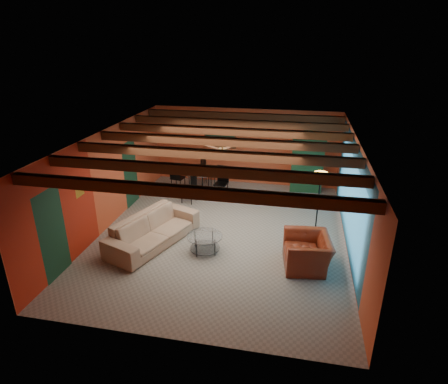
% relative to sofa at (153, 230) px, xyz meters
% --- Properties ---
extents(room, '(6.52, 8.01, 2.71)m').
position_rel_sofa_xyz_m(room, '(1.65, 0.95, 1.97)').
color(room, gray).
rests_on(room, ground).
extents(sofa, '(1.91, 2.85, 0.78)m').
position_rel_sofa_xyz_m(sofa, '(0.00, 0.00, 0.00)').
color(sofa, '#9D7D65').
rests_on(sofa, ground).
extents(armchair, '(1.17, 1.29, 0.76)m').
position_rel_sofa_xyz_m(armchair, '(3.88, -0.30, -0.01)').
color(armchair, maroon).
rests_on(armchair, ground).
extents(coffee_table, '(1.14, 1.14, 0.45)m').
position_rel_sofa_xyz_m(coffee_table, '(1.40, -0.14, -0.16)').
color(coffee_table, silver).
rests_on(coffee_table, ground).
extents(dining_table, '(2.32, 2.32, 1.04)m').
position_rel_sofa_xyz_m(dining_table, '(0.29, 3.51, 0.13)').
color(dining_table, silver).
rests_on(dining_table, ground).
extents(armoire, '(1.05, 0.57, 1.79)m').
position_rel_sofa_xyz_m(armoire, '(3.85, 4.54, 0.51)').
color(armoire, brown).
rests_on(armoire, ground).
extents(floor_lamp, '(0.44, 0.44, 1.78)m').
position_rel_sofa_xyz_m(floor_lamp, '(4.12, 1.33, 0.50)').
color(floor_lamp, black).
rests_on(floor_lamp, ground).
extents(ceiling_fan, '(1.50, 1.50, 0.44)m').
position_rel_sofa_xyz_m(ceiling_fan, '(1.65, 0.84, 1.97)').
color(ceiling_fan, '#472614').
rests_on(ceiling_fan, ceiling).
extents(painting, '(1.05, 0.03, 0.65)m').
position_rel_sofa_xyz_m(painting, '(0.75, 4.80, 1.26)').
color(painting, black).
rests_on(painting, wall_back).
extents(potted_plant, '(0.53, 0.48, 0.52)m').
position_rel_sofa_xyz_m(potted_plant, '(3.85, 4.54, 1.66)').
color(potted_plant, '#26661E').
rests_on(potted_plant, armoire).
extents(vase, '(0.23, 0.23, 0.20)m').
position_rel_sofa_xyz_m(vase, '(0.29, 3.51, 0.76)').
color(vase, orange).
rests_on(vase, dining_table).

